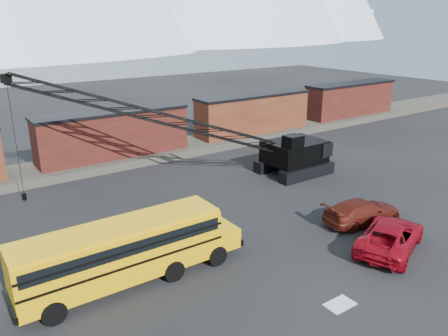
% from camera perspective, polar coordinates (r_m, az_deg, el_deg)
% --- Properties ---
extents(ground, '(160.00, 160.00, 0.00)m').
position_cam_1_polar(ground, '(23.64, 6.57, -13.01)').
color(ground, black).
rests_on(ground, ground).
extents(gravel_berm, '(120.00, 5.00, 0.70)m').
position_cam_1_polar(gravel_berm, '(41.11, -13.97, 1.11)').
color(gravel_berm, '#4C473E').
rests_on(gravel_berm, ground).
extents(boxcar_mid, '(13.70, 3.10, 4.17)m').
position_cam_1_polar(boxcar_mid, '(40.47, -14.24, 4.37)').
color(boxcar_mid, '#4B1815').
rests_on(boxcar_mid, gravel_berm).
extents(boxcar_east_near, '(13.70, 3.10, 4.17)m').
position_cam_1_polar(boxcar_east_near, '(48.25, 3.85, 7.16)').
color(boxcar_east_near, '#441A13').
rests_on(boxcar_east_near, gravel_berm).
extents(boxcar_east_far, '(13.70, 3.10, 4.17)m').
position_cam_1_polar(boxcar_east_far, '(59.41, 16.16, 8.65)').
color(boxcar_east_far, '#4B1815').
rests_on(boxcar_east_far, gravel_berm).
extents(snow_patch, '(1.40, 0.90, 0.02)m').
position_cam_1_polar(snow_patch, '(21.67, 14.89, -16.83)').
color(snow_patch, silver).
rests_on(snow_patch, ground).
extents(school_bus, '(11.65, 2.65, 3.19)m').
position_cam_1_polar(school_bus, '(22.11, -12.46, -10.38)').
color(school_bus, '#E7A604').
rests_on(school_bus, ground).
extents(red_pickup, '(6.57, 4.73, 1.66)m').
position_cam_1_polar(red_pickup, '(26.67, 20.88, -8.29)').
color(red_pickup, maroon).
rests_on(red_pickup, ground).
extents(maroon_suv, '(5.65, 3.03, 1.56)m').
position_cam_1_polar(maroon_suv, '(29.44, 17.62, -5.44)').
color(maroon_suv, '#49140D').
rests_on(maroon_suv, ground).
extents(crawler_crane, '(23.54, 9.17, 9.28)m').
position_cam_1_polar(crawler_crane, '(33.01, -8.22, 6.47)').
color(crawler_crane, black).
rests_on(crawler_crane, ground).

